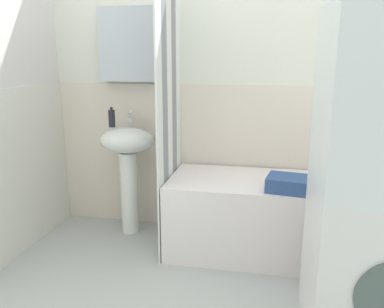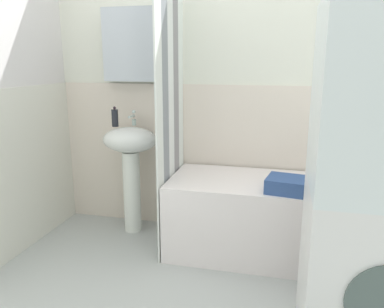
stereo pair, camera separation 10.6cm
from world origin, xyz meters
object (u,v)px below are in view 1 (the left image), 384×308
Objects in this scene: shampoo_bottle at (348,165)px; sink at (128,157)px; body_wash_bottle at (361,164)px; towel_folded at (290,184)px; bathtub at (278,217)px; lotion_bottle at (377,162)px; soap_dispenser at (112,118)px.

sink is at bearing -175.49° from shampoo_bottle.
body_wash_bottle reaches higher than towel_folded.
body_wash_bottle is (0.59, 0.28, 0.36)m from bathtub.
sink reaches higher than body_wash_bottle.
sink is 5.80× the size of shampoo_bottle.
shampoo_bottle is (-0.19, 0.03, -0.04)m from lotion_bottle.
lotion_bottle is at bearing 35.18° from towel_folded.
soap_dispenser reaches higher than bathtub.
lotion_bottle is (2.00, 0.10, -0.28)m from soap_dispenser.
towel_folded is (0.05, -0.20, 0.32)m from bathtub.
shampoo_bottle is at bearing 172.22° from lotion_bottle.
sink is at bearing 164.67° from towel_folded.
shampoo_bottle is 0.65m from towel_folded.
shampoo_bottle is at bearing 28.74° from bathtub.
bathtub is 0.38m from towel_folded.
bathtub is 6.59× the size of lotion_bottle.
towel_folded is at bearing -138.32° from body_wash_bottle.
sink is 4.79× the size of body_wash_bottle.
soap_dispenser is at bearing 173.41° from bathtub.
soap_dispenser reaches higher than sink.
shampoo_bottle is (1.68, 0.13, -0.02)m from sink.
towel_folded is at bearing -74.64° from bathtub.
sink is at bearing -176.74° from lotion_bottle.
bathtub is 0.83m from lotion_bottle.
soap_dispenser is at bearing 165.58° from towel_folded.
body_wash_bottle is at bearing 1.41° from shampoo_bottle.
body_wash_bottle reaches higher than bathtub.
soap_dispenser reaches higher than shampoo_bottle.
lotion_bottle is at bearing 19.74° from bathtub.
soap_dispenser is 0.67× the size of lotion_bottle.
bathtub is at bearing -6.59° from soap_dispenser.
body_wash_bottle is 0.71m from towel_folded.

